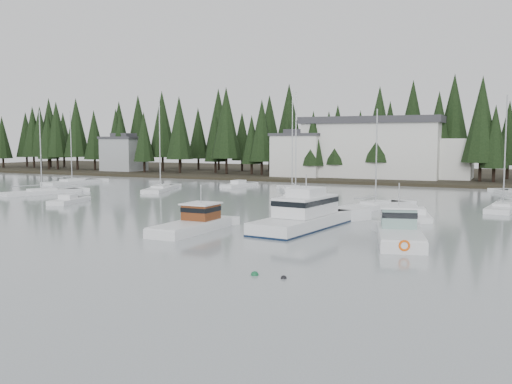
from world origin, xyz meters
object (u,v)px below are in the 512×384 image
Objects in this scene: house_far_west at (124,153)px; runabout_1 at (416,217)px; sailboat_7 at (72,183)px; runabout_0 at (68,202)px; house_west at (299,154)px; sailboat_5 at (296,199)px; harbor_inn at (384,148)px; sailboat_1 at (292,191)px; sailboat_3 at (161,190)px; sailboat_0 at (42,194)px; runabout_3 at (238,186)px; lobster_boat_teal at (399,234)px; sailboat_9 at (503,209)px; sailboat_6 at (375,208)px; cabin_cruiser_center at (304,219)px; lobster_boat_brown at (192,225)px.

runabout_1 is (71.01, -48.17, -4.27)m from house_far_west.
sailboat_7 is 2.12× the size of runabout_0.
house_west is 1.60× the size of runabout_0.
runabout_0 is (-22.57, -14.31, 0.07)m from sailboat_5.
house_west is 50.82m from runabout_0.
runabout_0 is (-24.71, -53.03, -5.64)m from harbor_inn.
sailboat_1 is 1.06× the size of sailboat_3.
sailboat_0 reaches higher than runabout_3.
sailboat_1 is at bearing -71.47° from house_west.
lobster_boat_teal is 0.72× the size of sailboat_9.
harbor_inn is 44.18m from sailboat_6.
house_west reaches higher than lobster_boat_teal.
house_far_west reaches higher than cabin_cruiser_center.
sailboat_3 is at bearing 39.32° from lobster_boat_brown.
sailboat_6 reaches higher than cabin_cruiser_center.
sailboat_7 is (-30.33, -26.76, -4.60)m from house_west.
lobster_boat_teal is 0.66× the size of sailboat_5.
cabin_cruiser_center reaches higher than lobster_boat_brown.
harbor_inn is at bearing -1.30° from lobster_boat_teal.
house_far_west is 61.12m from runabout_0.
sailboat_1 is at bearing -104.56° from runabout_3.
lobster_boat_teal is at bearing -116.04° from runabout_0.
lobster_boat_brown is at bearing -128.65° from runabout_0.
sailboat_3 is (-17.88, -6.37, -0.02)m from sailboat_1.
runabout_1 is at bearing -10.77° from lobster_boat_teal.
sailboat_0 is at bearing 116.79° from sailboat_3.
sailboat_1 is at bearing 9.82° from lobster_boat_brown.
lobster_boat_brown is 0.76× the size of sailboat_6.
harbor_inn is at bearing -6.88° from sailboat_5.
sailboat_9 is at bearing -85.62° from runabout_0.
sailboat_7 reaches higher than cabin_cruiser_center.
harbor_inn is at bearing 0.09° from lobster_boat_brown.
sailboat_5 is 1.07× the size of sailboat_7.
cabin_cruiser_center is at bearing 150.68° from sailboat_9.
sailboat_5 is (-1.01, 25.70, -0.41)m from lobster_boat_brown.
sailboat_5 is at bearing -118.58° from sailboat_3.
runabout_1 is (20.64, -21.20, 0.04)m from sailboat_1.
sailboat_7 is at bearing 29.14° from runabout_0.
house_far_west is 0.69× the size of cabin_cruiser_center.
runabout_3 is (39.73, -22.68, -4.27)m from house_far_west.
runabout_0 is (-45.72, -14.21, 0.06)m from sailboat_9.
sailboat_1 is 38.74m from sailboat_7.
house_west is 0.69× the size of sailboat_3.
runabout_1 is at bearing -57.85° from house_west.
sailboat_7 is 62.44m from runabout_1.
cabin_cruiser_center is 1.72× the size of runabout_3.
sailboat_3 is at bearing -106.88° from house_west.
lobster_boat_brown is 1.41× the size of runabout_0.
runabout_1 is 0.93× the size of runabout_3.
sailboat_9 is (45.56, -4.14, -0.00)m from sailboat_3.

